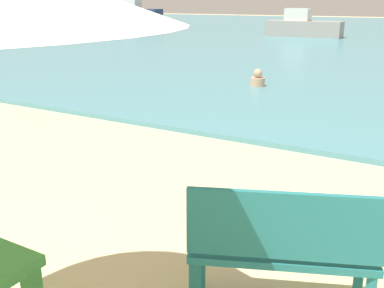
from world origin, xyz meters
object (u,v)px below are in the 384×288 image
swimmer_person (258,79)px  boat_sailboat (303,27)px  boat_tanker (135,13)px  bench_teal_center (282,246)px

swimmer_person → boat_sailboat: 15.51m
swimmer_person → boat_sailboat: (-3.43, 15.12, 0.38)m
swimmer_person → boat_tanker: 35.01m
bench_teal_center → boat_tanker: bearing=128.2°
swimmer_person → boat_tanker: size_ratio=0.07×
swimmer_person → boat_tanker: (-23.25, 26.17, 0.56)m
boat_sailboat → bench_teal_center: bearing=-73.8°
bench_teal_center → swimmer_person: 8.01m
bench_teal_center → boat_tanker: boat_tanker is taller
boat_sailboat → swimmer_person: bearing=-77.2°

